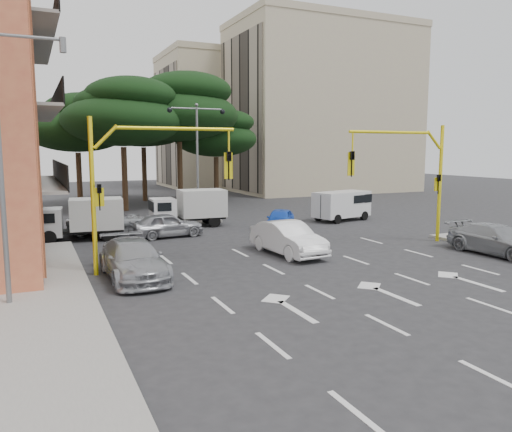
% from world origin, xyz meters
% --- Properties ---
extents(ground, '(120.00, 120.00, 0.00)m').
position_xyz_m(ground, '(0.00, 0.00, 0.00)').
color(ground, '#28282B').
rests_on(ground, ground).
extents(sidewalk_left, '(5.00, 26.00, 0.15)m').
position_xyz_m(sidewalk_left, '(-11.50, -4.00, 0.07)').
color(sidewalk_left, gray).
rests_on(sidewalk_left, ground).
extents(median_strip, '(1.40, 6.00, 0.15)m').
position_xyz_m(median_strip, '(0.00, 16.00, 0.07)').
color(median_strip, gray).
rests_on(median_strip, ground).
extents(apartment_beige_near, '(20.20, 12.15, 18.70)m').
position_xyz_m(apartment_beige_near, '(19.95, 32.00, 9.35)').
color(apartment_beige_near, '#BDB38E').
rests_on(apartment_beige_near, ground).
extents(apartment_beige_far, '(16.20, 12.15, 16.70)m').
position_xyz_m(apartment_beige_far, '(12.95, 44.00, 8.35)').
color(apartment_beige_far, '#BDB38E').
rests_on(apartment_beige_far, ground).
extents(pine_left_near, '(9.15, 9.15, 10.23)m').
position_xyz_m(pine_left_near, '(-3.94, 21.96, 7.60)').
color(pine_left_near, '#382616').
rests_on(pine_left_near, ground).
extents(pine_center, '(9.98, 9.98, 11.16)m').
position_xyz_m(pine_center, '(1.06, 23.96, 8.30)').
color(pine_center, '#382616').
rests_on(pine_center, ground).
extents(pine_left_far, '(8.32, 8.32, 9.30)m').
position_xyz_m(pine_left_far, '(-6.94, 25.96, 6.91)').
color(pine_left_far, '#382616').
rests_on(pine_left_far, ground).
extents(pine_right, '(7.49, 7.49, 8.37)m').
position_xyz_m(pine_right, '(5.06, 25.96, 6.22)').
color(pine_right, '#382616').
rests_on(pine_right, ground).
extents(pine_back, '(9.15, 9.15, 10.23)m').
position_xyz_m(pine_back, '(-0.94, 28.96, 7.60)').
color(pine_back, '#382616').
rests_on(pine_back, ground).
extents(signal_mast_right, '(5.79, 0.37, 6.00)m').
position_xyz_m(signal_mast_right, '(6.80, 1.99, 3.88)').
color(signal_mast_right, yellow).
rests_on(signal_mast_right, ground).
extents(signal_mast_left, '(5.79, 0.37, 6.00)m').
position_xyz_m(signal_mast_left, '(-6.80, 1.99, 3.88)').
color(signal_mast_left, yellow).
rests_on(signal_mast_left, ground).
extents(street_lamp_left, '(2.08, 0.20, 8.00)m').
position_xyz_m(street_lamp_left, '(-11.29, -1.00, 4.72)').
color(street_lamp_left, slate).
rests_on(street_lamp_left, sidewalk_left).
extents(street_lamp_center, '(4.16, 0.36, 7.77)m').
position_xyz_m(street_lamp_center, '(0.00, 16.00, 5.43)').
color(street_lamp_center, slate).
rests_on(street_lamp_center, median_strip).
extents(car_white_hatch, '(1.90, 4.66, 1.50)m').
position_xyz_m(car_white_hatch, '(-0.13, 2.29, 0.75)').
color(car_white_hatch, white).
rests_on(car_white_hatch, ground).
extents(car_blue_compact, '(3.31, 3.83, 1.24)m').
position_xyz_m(car_blue_compact, '(2.80, 8.77, 0.62)').
color(car_blue_compact, blue).
rests_on(car_blue_compact, ground).
extents(car_silver_wagon, '(2.08, 4.96, 1.43)m').
position_xyz_m(car_silver_wagon, '(-7.39, 0.90, 0.71)').
color(car_silver_wagon, '#9FA1A7').
rests_on(car_silver_wagon, ground).
extents(car_silver_cross_a, '(5.11, 2.73, 1.36)m').
position_xyz_m(car_silver_cross_a, '(-6.60, 11.50, 0.68)').
color(car_silver_cross_a, '#9FA2A7').
rests_on(car_silver_cross_a, ground).
extents(car_silver_cross_b, '(4.15, 2.04, 1.36)m').
position_xyz_m(car_silver_cross_b, '(-4.05, 9.00, 0.68)').
color(car_silver_cross_b, '#9E9FA6').
rests_on(car_silver_cross_b, ground).
extents(car_silver_parked, '(2.16, 4.81, 1.37)m').
position_xyz_m(car_silver_parked, '(8.59, -1.67, 0.68)').
color(car_silver_parked, '#94979B').
rests_on(car_silver_parked, ground).
extents(van_white, '(4.32, 2.71, 2.00)m').
position_xyz_m(van_white, '(8.30, 10.43, 1.00)').
color(van_white, silver).
rests_on(van_white, ground).
extents(box_truck_a, '(4.63, 2.29, 2.20)m').
position_xyz_m(box_truck_a, '(-8.41, 10.00, 1.10)').
color(box_truck_a, silver).
rests_on(box_truck_a, ground).
extents(box_truck_b, '(4.75, 2.21, 2.28)m').
position_xyz_m(box_truck_b, '(-1.83, 12.16, 1.14)').
color(box_truck_b, white).
rests_on(box_truck_b, ground).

